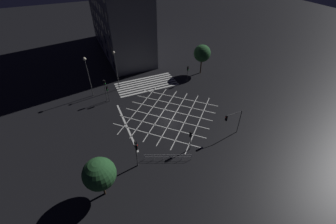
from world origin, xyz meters
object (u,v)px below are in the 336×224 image
at_px(traffic_light_sw_cross, 188,71).
at_px(traffic_light_median_north, 190,137).
at_px(street_tree_near, 99,174).
at_px(traffic_light_nw_main, 233,119).
at_px(street_lamp_east, 87,68).
at_px(traffic_light_ne_cross, 136,149).
at_px(traffic_light_ne_main, 137,151).
at_px(traffic_light_se_main, 105,86).
at_px(street_tree_far, 202,53).
at_px(street_lamp_west, 116,64).
at_px(traffic_light_se_cross, 108,91).

xyz_separation_m(traffic_light_sw_cross, traffic_light_median_north, (8.77, 17.50, -0.28)).
bearing_deg(street_tree_near, traffic_light_nw_main, -172.81).
height_order(street_lamp_east, street_tree_near, street_lamp_east).
relative_size(traffic_light_nw_main, street_tree_near, 0.76).
bearing_deg(traffic_light_nw_main, traffic_light_ne_cross, -0.42).
xyz_separation_m(street_lamp_east, street_tree_near, (2.21, 22.89, -2.14)).
height_order(traffic_light_ne_main, traffic_light_se_main, traffic_light_se_main).
bearing_deg(street_lamp_east, traffic_light_ne_main, 98.03).
relative_size(traffic_light_ne_main, traffic_light_ne_cross, 0.91).
bearing_deg(traffic_light_median_north, traffic_light_ne_cross, 87.75).
bearing_deg(traffic_light_ne_main, street_tree_far, 42.94).
bearing_deg(street_lamp_west, traffic_light_ne_cross, 83.09).
bearing_deg(traffic_light_se_main, street_lamp_east, 126.87).
distance_m(traffic_light_nw_main, street_tree_near, 20.47).
relative_size(traffic_light_median_north, street_lamp_east, 0.43).
relative_size(traffic_light_ne_cross, street_tree_near, 0.78).
bearing_deg(street_lamp_east, street_tree_near, 84.50).
distance_m(traffic_light_ne_main, traffic_light_se_cross, 17.01).
distance_m(traffic_light_median_north, traffic_light_se_cross, 19.02).
bearing_deg(traffic_light_se_main, traffic_light_nw_main, -47.58).
height_order(traffic_light_ne_main, street_tree_far, street_tree_far).
distance_m(street_tree_near, street_tree_far, 34.93).
distance_m(traffic_light_median_north, traffic_light_nw_main, 7.32).
bearing_deg(traffic_light_median_north, traffic_light_nw_main, -88.43).
distance_m(street_lamp_east, street_tree_far, 24.49).
bearing_deg(traffic_light_median_north, street_tree_far, -34.03).
bearing_deg(traffic_light_se_cross, traffic_light_nw_main, 42.61).
xyz_separation_m(traffic_light_se_cross, traffic_light_nw_main, (-15.57, 16.92, 0.79)).
bearing_deg(traffic_light_se_cross, street_tree_far, 97.98).
bearing_deg(traffic_light_se_cross, traffic_light_se_main, -146.13).
distance_m(traffic_light_se_main, traffic_light_nw_main, 23.50).
relative_size(traffic_light_se_cross, traffic_light_nw_main, 0.78).
distance_m(traffic_light_sw_cross, traffic_light_nw_main, 17.37).
xyz_separation_m(traffic_light_median_north, traffic_light_se_cross, (8.28, -17.12, -0.03)).
bearing_deg(traffic_light_median_north, street_tree_near, 100.28).
height_order(traffic_light_sw_cross, street_lamp_east, street_lamp_east).
height_order(traffic_light_sw_cross, traffic_light_se_main, traffic_light_se_main).
xyz_separation_m(traffic_light_ne_cross, traffic_light_nw_main, (-15.21, 0.11, 0.05)).
height_order(traffic_light_se_main, traffic_light_se_cross, traffic_light_se_main).
height_order(traffic_light_ne_cross, street_lamp_east, street_lamp_east).
bearing_deg(traffic_light_ne_main, traffic_light_nw_main, 0.28).
distance_m(street_lamp_east, street_tree_near, 23.10).
relative_size(traffic_light_median_north, traffic_light_se_cross, 1.01).
bearing_deg(street_lamp_east, traffic_light_se_cross, 126.51).
relative_size(traffic_light_median_north, street_tree_far, 0.52).
bearing_deg(street_tree_near, traffic_light_median_north, -169.72).
bearing_deg(traffic_light_sw_cross, traffic_light_ne_cross, -44.15).
relative_size(traffic_light_ne_cross, traffic_light_se_main, 0.99).
bearing_deg(street_tree_near, street_lamp_west, -108.08).
bearing_deg(traffic_light_se_main, traffic_light_sw_cross, -0.15).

